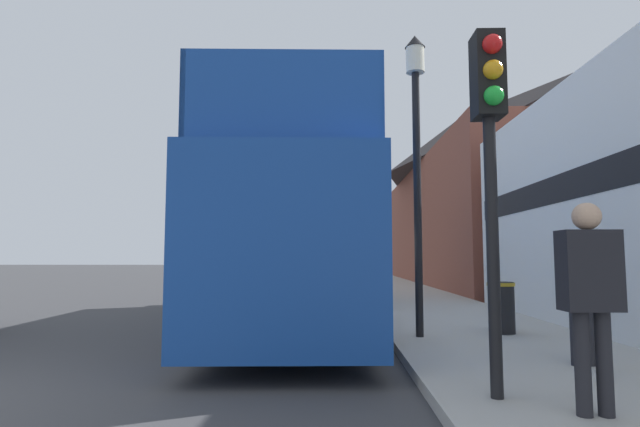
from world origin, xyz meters
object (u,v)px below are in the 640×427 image
pedestrian_nearest (590,286)px  lamp_post_third (360,214)px  traffic_signal (490,126)px  lamp_post_nearest (416,128)px  litter_bin (501,306)px  parked_car_ahead_of_bus (329,279)px  lamp_post_second (378,194)px  pedestrian_second (580,284)px  tour_bus (295,241)px

pedestrian_nearest → lamp_post_third: size_ratio=0.36×
traffic_signal → lamp_post_third: 19.51m
lamp_post_nearest → litter_bin: 3.45m
parked_car_ahead_of_bus → lamp_post_second: size_ratio=0.87×
litter_bin → parked_car_ahead_of_bus: bearing=106.9°
pedestrian_nearest → traffic_signal: bearing=142.4°
traffic_signal → lamp_post_third: bearing=90.5°
pedestrian_second → lamp_post_third: size_ratio=0.33×
traffic_signal → litter_bin: traffic_signal is taller
lamp_post_third → lamp_post_second: bearing=-88.9°
lamp_post_nearest → lamp_post_third: size_ratio=1.04×
pedestrian_second → litter_bin: size_ratio=1.86×
parked_car_ahead_of_bus → lamp_post_second: bearing=-61.9°
lamp_post_nearest → traffic_signal: bearing=-88.6°
parked_car_ahead_of_bus → lamp_post_third: size_ratio=0.86×
tour_bus → lamp_post_third: lamp_post_third is taller
parked_car_ahead_of_bus → litter_bin: bearing=-76.3°
tour_bus → lamp_post_second: lamp_post_second is taller
pedestrian_nearest → traffic_signal: traffic_signal is taller
parked_car_ahead_of_bus → pedestrian_nearest: bearing=-84.2°
litter_bin → traffic_signal: bearing=-109.1°
lamp_post_third → litter_bin: size_ratio=5.64×
tour_bus → lamp_post_nearest: (2.29, -2.79, 1.87)m
traffic_signal → litter_bin: size_ratio=3.99×
pedestrian_second → traffic_signal: (-1.52, -1.48, 1.60)m
parked_car_ahead_of_bus → litter_bin: parked_car_ahead_of_bus is taller
tour_bus → pedestrian_nearest: 7.60m
parked_car_ahead_of_bus → pedestrian_second: (3.20, -12.82, 0.48)m
parked_car_ahead_of_bus → pedestrian_nearest: size_ratio=2.39×
pedestrian_second → traffic_signal: bearing=-135.8°
tour_bus → pedestrian_nearest: tour_bus is taller
lamp_post_nearest → lamp_post_second: bearing=89.6°
traffic_signal → tour_bus: bearing=110.2°
pedestrian_second → lamp_post_nearest: bearing=126.3°
pedestrian_second → litter_bin: pedestrian_second is taller
pedestrian_second → lamp_post_third: bearing=95.4°
tour_bus → litter_bin: bearing=-34.3°
parked_car_ahead_of_bus → litter_bin: 10.67m
parked_car_ahead_of_bus → litter_bin: size_ratio=4.82×
tour_bus → lamp_post_nearest: size_ratio=2.17×
lamp_post_nearest → lamp_post_third: lamp_post_nearest is taller
lamp_post_second → lamp_post_nearest: bearing=-90.4°
tour_bus → pedestrian_second: tour_bus is taller
pedestrian_nearest → lamp_post_second: lamp_post_second is taller
parked_car_ahead_of_bus → lamp_post_third: (1.50, 5.19, 2.91)m
parked_car_ahead_of_bus → traffic_signal: size_ratio=1.21×
lamp_post_second → traffic_signal: bearing=-89.8°
litter_bin → lamp_post_nearest: bearing=-164.6°
pedestrian_nearest → lamp_post_second: 12.31m
lamp_post_second → pedestrian_second: bearing=-81.3°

